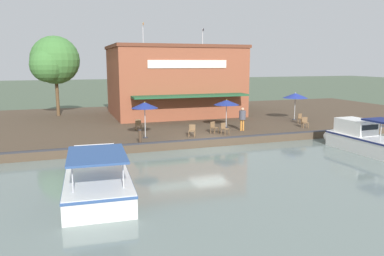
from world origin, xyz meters
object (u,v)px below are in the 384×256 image
Objects in this scene: cafe_chair_beside_entrance at (224,128)px; waterfront_restaurant at (174,80)px; patio_umbrella_near_quay_edge at (295,96)px; cafe_chair_facing_river at (192,130)px; patio_umbrella_by_entrance at (145,105)px; tree_downstream_bank at (53,61)px; cafe_chair_under_first_umbrella at (305,122)px; motorboat_second_along at (358,138)px; patio_umbrella_far_corner at (226,102)px; person_mid_patio at (242,116)px; cafe_chair_mid_patio at (301,118)px; cafe_chair_far_corner_seat at (138,124)px; cafe_chair_back_row_seat at (214,127)px; motorboat_mid_row at (97,173)px; tree_behind_restaurant at (235,74)px; mooring_post at (140,136)px.

waterfront_restaurant is at bearing -178.20° from cafe_chair_beside_entrance.
cafe_chair_facing_river is at bearing -69.19° from patio_umbrella_near_quay_edge.
patio_umbrella_by_entrance is 0.33× the size of tree_downstream_bank.
cafe_chair_under_first_umbrella is 5.75m from motorboat_second_along.
patio_umbrella_far_corner is at bearing -109.68° from cafe_chair_under_first_umbrella.
cafe_chair_beside_entrance is (11.71, 0.37, -2.93)m from waterfront_restaurant.
person_mid_patio is at bearing 12.11° from waterfront_restaurant.
tree_downstream_bank is at bearing -156.03° from patio_umbrella_by_entrance.
patio_umbrella_near_quay_edge is 2.94× the size of cafe_chair_mid_patio.
cafe_chair_facing_river is at bearing 40.87° from cafe_chair_far_corner_seat.
waterfront_restaurant is at bearing 179.14° from cafe_chair_back_row_seat.
cafe_chair_mid_patio is at bearing 84.92° from cafe_chair_far_corner_seat.
patio_umbrella_far_corner is 4.90m from cafe_chair_facing_river.
patio_umbrella_far_corner is at bearing 124.59° from cafe_chair_facing_river.
cafe_chair_far_corner_seat is at bearing 159.02° from motorboat_mid_row.
patio_umbrella_near_quay_edge is at bearing 4.12° from tree_behind_restaurant.
mooring_post is (1.72, -0.70, -1.81)m from patio_umbrella_by_entrance.
cafe_chair_facing_river is 17.50m from tree_downstream_bank.
cafe_chair_mid_patio is at bearing -18.96° from patio_umbrella_near_quay_edge.
cafe_chair_facing_river is at bearing -55.41° from patio_umbrella_far_corner.
patio_umbrella_far_corner reaches higher than mooring_post.
cafe_chair_beside_entrance is (0.52, -7.31, 0.00)m from cafe_chair_under_first_umbrella.
cafe_chair_beside_entrance is 9.03m from motorboat_second_along.
tree_behind_restaurant is (-14.88, 0.81, 3.42)m from cafe_chair_under_first_umbrella.
waterfront_restaurant is 14.63× the size of cafe_chair_back_row_seat.
tree_behind_restaurant is at bearing 176.89° from cafe_chair_under_first_umbrella.
cafe_chair_beside_entrance is at bearing 99.49° from mooring_post.
person_mid_patio is at bearing -77.29° from cafe_chair_mid_patio.
cafe_chair_far_corner_seat is 5.86m from cafe_chair_back_row_seat.
waterfront_restaurant is 6.96× the size of person_mid_patio.
motorboat_second_along is (5.22, 7.36, -0.23)m from cafe_chair_beside_entrance.
motorboat_mid_row is (7.63, -3.97, -2.27)m from patio_umbrella_by_entrance.
cafe_chair_back_row_seat is 17.37m from tree_behind_restaurant.
waterfront_restaurant is 4.91× the size of patio_umbrella_by_entrance.
waterfront_restaurant is 11.90m from patio_umbrella_near_quay_edge.
patio_umbrella_far_corner is 7.09m from cafe_chair_mid_patio.
patio_umbrella_near_quay_edge is 21.90m from motorboat_mid_row.
patio_umbrella_far_corner is 2.68× the size of cafe_chair_beside_entrance.
mooring_post is at bearing -22.27° from patio_umbrella_by_entrance.
patio_umbrella_far_corner is at bearing 153.30° from cafe_chair_beside_entrance.
cafe_chair_back_row_seat is 18.07m from tree_downstream_bank.
cafe_chair_mid_patio is (1.23, 13.86, 0.00)m from cafe_chair_far_corner_seat.
person_mid_patio is (-0.34, 7.65, -1.15)m from patio_umbrella_by_entrance.
tree_downstream_bank is at bearing -135.40° from motorboat_second_along.
tree_downstream_bank is (-19.33, -19.06, 5.04)m from motorboat_second_along.
cafe_chair_beside_entrance is at bearing -27.80° from tree_behind_restaurant.
tree_downstream_bank is (-11.69, -19.94, 4.80)m from cafe_chair_mid_patio.
patio_umbrella_by_entrance reaches higher than cafe_chair_beside_entrance.
cafe_chair_far_corner_seat is at bearing -103.56° from cafe_chair_under_first_umbrella.
cafe_chair_far_corner_seat is 0.14× the size of motorboat_second_along.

